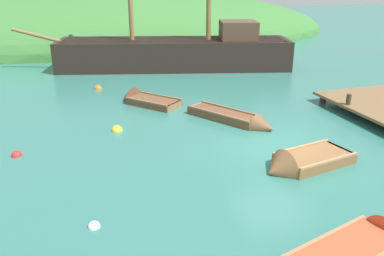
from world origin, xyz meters
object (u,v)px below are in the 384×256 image
at_px(rowboat_center, 144,101).
at_px(buoy_red, 17,156).
at_px(sailing_ship, 177,58).
at_px(buoy_white, 94,227).
at_px(buoy_orange, 98,89).
at_px(rowboat_outer_left, 301,164).
at_px(buoy_yellow, 117,131).
at_px(rowboat_outer_right, 236,120).
at_px(rowboat_portside, 361,250).

distance_m(rowboat_center, buoy_red, 6.73).
height_order(sailing_ship, rowboat_center, sailing_ship).
distance_m(sailing_ship, rowboat_center, 7.61).
bearing_deg(buoy_white, buoy_red, 113.72).
xyz_separation_m(buoy_orange, buoy_white, (-1.17, -12.40, 0.00)).
distance_m(rowboat_center, buoy_orange, 3.67).
bearing_deg(buoy_red, buoy_white, -66.28).
relative_size(rowboat_center, rowboat_outer_left, 0.96).
bearing_deg(buoy_yellow, rowboat_outer_left, -43.81).
height_order(rowboat_outer_right, buoy_red, rowboat_outer_right).
bearing_deg(rowboat_outer_right, buoy_red, -116.30).
xyz_separation_m(rowboat_outer_right, rowboat_outer_left, (0.31, -4.32, -0.00)).
height_order(rowboat_center, rowboat_outer_left, rowboat_outer_left).
distance_m(buoy_orange, buoy_yellow, 6.33).
height_order(rowboat_center, rowboat_outer_right, rowboat_center).
bearing_deg(sailing_ship, rowboat_outer_right, 102.49).
xyz_separation_m(rowboat_outer_left, buoy_yellow, (-4.99, 4.79, -0.10)).
xyz_separation_m(rowboat_outer_left, buoy_orange, (-5.15, 11.12, -0.10)).
distance_m(rowboat_outer_left, buoy_orange, 12.25).
distance_m(rowboat_outer_right, buoy_orange, 8.35).
relative_size(rowboat_outer_right, buoy_orange, 9.50).
relative_size(rowboat_outer_right, buoy_white, 12.80).
bearing_deg(rowboat_center, buoy_red, 90.85).
bearing_deg(rowboat_center, rowboat_portside, 150.86).
height_order(rowboat_center, buoy_orange, rowboat_center).
height_order(rowboat_portside, rowboat_outer_left, rowboat_outer_left).
bearing_deg(rowboat_center, rowboat_outer_left, 162.74).
bearing_deg(buoy_orange, buoy_red, -113.26).
xyz_separation_m(rowboat_outer_right, buoy_white, (-6.01, -5.60, -0.10)).
xyz_separation_m(rowboat_portside, buoy_orange, (-4.12, 15.10, -0.12)).
bearing_deg(buoy_orange, rowboat_center, -60.56).
height_order(buoy_red, buoy_white, buoy_red).
height_order(sailing_ship, buoy_white, sailing_ship).
distance_m(rowboat_center, buoy_yellow, 3.54).
bearing_deg(buoy_white, buoy_orange, 84.63).
relative_size(rowboat_center, buoy_orange, 7.57).
bearing_deg(sailing_ship, buoy_yellow, 77.51).
relative_size(rowboat_portside, buoy_red, 9.73).
relative_size(rowboat_outer_right, rowboat_outer_left, 1.20).
height_order(rowboat_portside, buoy_red, rowboat_portside).
height_order(rowboat_portside, rowboat_center, rowboat_center).
bearing_deg(buoy_yellow, rowboat_outer_right, -5.74).
xyz_separation_m(buoy_yellow, buoy_white, (-1.33, -6.07, 0.00)).
xyz_separation_m(buoy_orange, buoy_yellow, (0.16, -6.33, 0.00)).
height_order(sailing_ship, buoy_red, sailing_ship).
bearing_deg(buoy_orange, buoy_yellow, -88.54).
bearing_deg(rowboat_outer_left, buoy_red, -33.39).
bearing_deg(rowboat_portside, rowboat_center, 85.38).
height_order(rowboat_outer_left, buoy_yellow, rowboat_outer_left).
relative_size(sailing_ship, buoy_yellow, 39.14).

